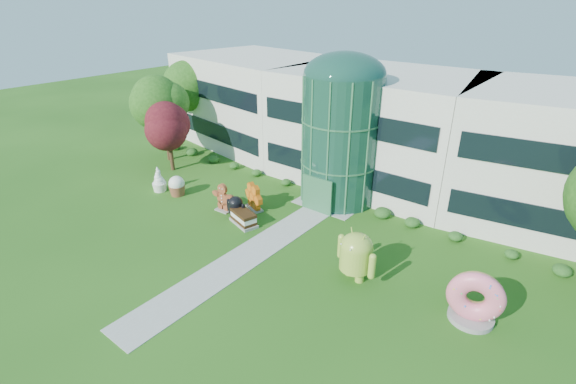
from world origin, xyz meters
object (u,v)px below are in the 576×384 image
Objects in this scene: donut at (476,296)px; gingerbread at (223,197)px; android_black at (236,205)px; android_green at (356,253)px.

donut is 18.56m from gingerbread.
android_black is 0.81× the size of gingerbread.
gingerbread is at bearing 169.15° from android_black.
gingerbread is at bearing 165.83° from donut.
android_green reaches higher than android_black.
gingerbread is (-12.14, 1.19, -0.60)m from android_green.
donut is (6.41, 0.62, -0.26)m from android_green.
android_black is at bearing -10.33° from gingerbread.
donut reaches higher than android_black.
gingerbread reaches higher than android_black.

